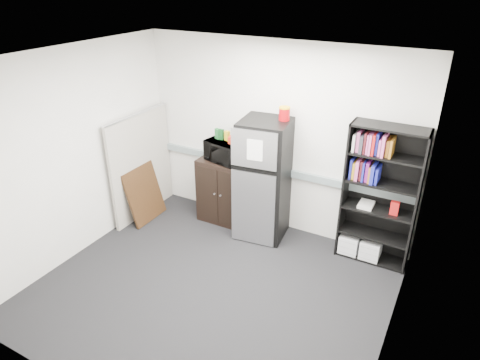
{
  "coord_description": "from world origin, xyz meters",
  "views": [
    {
      "loc": [
        2.24,
        -3.39,
        3.47
      ],
      "look_at": [
        -0.1,
        0.9,
        1.06
      ],
      "focal_mm": 32.0,
      "sensor_mm": 36.0,
      "label": 1
    }
  ],
  "objects": [
    {
      "name": "wall_left",
      "position": [
        -2.0,
        0.0,
        1.35
      ],
      "size": [
        0.02,
        3.5,
        2.7
      ],
      "primitive_type": "cube",
      "color": "white",
      "rests_on": "floor"
    },
    {
      "name": "coffee_can",
      "position": [
        0.2,
        1.55,
        1.82
      ],
      "size": [
        0.15,
        0.15,
        0.2
      ],
      "color": "#99070C",
      "rests_on": "refrigerator"
    },
    {
      "name": "snack_bag",
      "position": [
        -0.49,
        1.47,
        1.34
      ],
      "size": [
        0.19,
        0.13,
        0.1
      ],
      "primitive_type": "cube",
      "rotation": [
        0.0,
        0.0,
        0.15
      ],
      "color": "red",
      "rests_on": "microwave"
    },
    {
      "name": "floor",
      "position": [
        0.0,
        0.0,
        0.0
      ],
      "size": [
        4.0,
        4.0,
        0.0
      ],
      "primitive_type": "plane",
      "color": "black",
      "rests_on": "ground"
    },
    {
      "name": "wall_back",
      "position": [
        0.0,
        1.75,
        1.35
      ],
      "size": [
        4.0,
        0.02,
        2.7
      ],
      "primitive_type": "cube",
      "color": "white",
      "rests_on": "floor"
    },
    {
      "name": "snack_box_c",
      "position": [
        -0.65,
        1.52,
        1.36
      ],
      "size": [
        0.08,
        0.07,
        0.14
      ],
      "primitive_type": "cube",
      "rotation": [
        0.0,
        0.0,
        -0.26
      ],
      "color": "gold",
      "rests_on": "microwave"
    },
    {
      "name": "microwave",
      "position": [
        -0.66,
        1.48,
        1.14
      ],
      "size": [
        0.61,
        0.46,
        0.3
      ],
      "primitive_type": "imported",
      "rotation": [
        0.0,
        0.0,
        -0.18
      ],
      "color": "black",
      "rests_on": "cabinet"
    },
    {
      "name": "wall_note",
      "position": [
        -0.35,
        1.74,
        1.55
      ],
      "size": [
        0.14,
        0.0,
        0.1
      ],
      "primitive_type": "cube",
      "color": "white",
      "rests_on": "wall_back"
    },
    {
      "name": "electrical_raceway",
      "position": [
        0.0,
        1.72,
        0.9
      ],
      "size": [
        3.92,
        0.05,
        0.1
      ],
      "primitive_type": "cube",
      "color": "gray",
      "rests_on": "wall_back"
    },
    {
      "name": "cabinet",
      "position": [
        -0.66,
        1.5,
        0.49
      ],
      "size": [
        0.79,
        0.52,
        0.99
      ],
      "color": "black",
      "rests_on": "floor"
    },
    {
      "name": "framed_poster",
      "position": [
        -1.77,
        0.93,
        0.43
      ],
      "size": [
        0.25,
        0.66,
        0.83
      ],
      "rotation": [
        0.0,
        -0.26,
        0.0
      ],
      "color": "#311A0D",
      "rests_on": "floor"
    },
    {
      "name": "refrigerator",
      "position": [
        -0.01,
        1.42,
        0.86
      ],
      "size": [
        0.72,
        0.75,
        1.72
      ],
      "rotation": [
        0.0,
        0.0,
        0.13
      ],
      "color": "black",
      "rests_on": "floor"
    },
    {
      "name": "snack_box_a",
      "position": [
        -0.8,
        1.52,
        1.37
      ],
      "size": [
        0.08,
        0.07,
        0.15
      ],
      "primitive_type": "cube",
      "rotation": [
        0.0,
        0.0,
        -0.35
      ],
      "color": "#1A5D27",
      "rests_on": "microwave"
    },
    {
      "name": "bookshelf",
      "position": [
        1.51,
        1.57,
        0.97
      ],
      "size": [
        0.9,
        0.34,
        1.85
      ],
      "color": "black",
      "rests_on": "floor"
    },
    {
      "name": "wall_right",
      "position": [
        2.0,
        0.0,
        1.35
      ],
      "size": [
        0.02,
        3.5,
        2.7
      ],
      "primitive_type": "cube",
      "color": "white",
      "rests_on": "floor"
    },
    {
      "name": "cubicle_partition",
      "position": [
        -1.9,
        1.08,
        0.81
      ],
      "size": [
        0.06,
        1.3,
        1.62
      ],
      "color": "#9D968B",
      "rests_on": "floor"
    },
    {
      "name": "ceiling",
      "position": [
        0.0,
        0.0,
        2.7
      ],
      "size": [
        4.0,
        3.5,
        0.02
      ],
      "primitive_type": "cube",
      "color": "white",
      "rests_on": "wall_back"
    },
    {
      "name": "snack_box_b",
      "position": [
        -0.74,
        1.52,
        1.37
      ],
      "size": [
        0.07,
        0.05,
        0.15
      ],
      "primitive_type": "cube",
      "rotation": [
        0.0,
        0.0,
        0.06
      ],
      "color": "#0D3A15",
      "rests_on": "microwave"
    }
  ]
}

